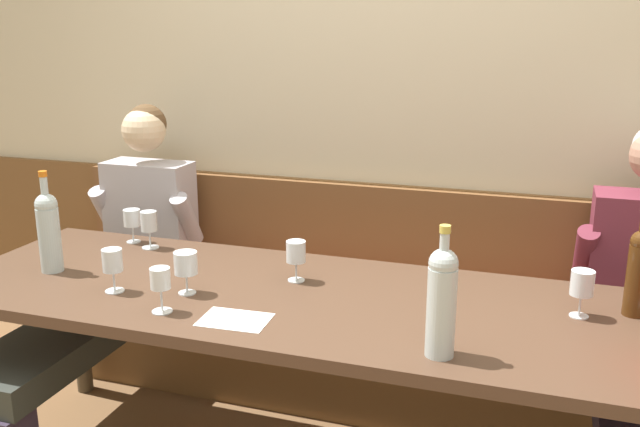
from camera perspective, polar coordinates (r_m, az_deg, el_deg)
The scene contains 17 objects.
room_wall_back at distance 3.03m, azimuth 6.09°, elevation 11.04°, with size 6.80×0.08×2.80m, color beige.
wood_wainscot_panel at distance 3.18m, azimuth 5.41°, elevation -5.92°, with size 6.80×0.03×0.94m, color brown.
wall_bench at distance 3.07m, azimuth 4.41°, elevation -10.59°, with size 2.99×0.42×0.94m.
dining_table at distance 2.32m, azimuth 0.50°, elevation -8.60°, with size 2.69×0.84×0.75m.
person_right_seat at distance 3.05m, azimuth -17.22°, elevation -4.75°, with size 0.50×1.25×1.28m.
wine_bottle_amber_mid at distance 2.32m, azimuth 24.82°, elevation -4.19°, with size 0.07×0.07×0.35m.
wine_bottle_green_tall at distance 1.88m, azimuth 10.02°, elevation -6.96°, with size 0.08×0.08×0.37m.
wine_bottle_clear_water at distance 2.67m, azimuth -21.50°, elevation -1.23°, with size 0.08×0.08×0.37m.
wine_glass_mid_left at distance 2.41m, azimuth -16.76°, elevation -3.92°, with size 0.07×0.07×0.15m.
wine_glass_center_front at distance 2.94m, azimuth -15.26°, elevation -0.42°, with size 0.07×0.07×0.14m.
wine_glass_left_end at distance 2.41m, azimuth -2.00°, elevation -3.35°, with size 0.07×0.07×0.15m.
wine_glass_mid_right at distance 2.84m, azimuth -13.95°, elevation -0.74°, with size 0.07×0.07×0.15m.
wine_glass_near_bucket at distance 2.26m, azimuth 20.83°, elevation -5.47°, with size 0.07×0.07×0.15m.
wine_glass_right_end at distance 2.34m, azimuth -11.03°, elevation -4.20°, with size 0.08×0.08×0.15m.
wine_glass_by_bottle at distance 2.20m, azimuth -13.05°, elevation -5.41°, with size 0.06×0.06×0.15m.
water_tumbler_right at distance 2.50m, azimuth 24.88°, elevation -5.57°, with size 0.06×0.06×0.08m, color silver.
tasting_sheet_left_guest at distance 2.14m, azimuth -7.04°, elevation -8.70°, with size 0.21×0.15×0.00m, color white.
Camera 1 is at (0.65, -1.87, 1.61)m, focal length 38.75 mm.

